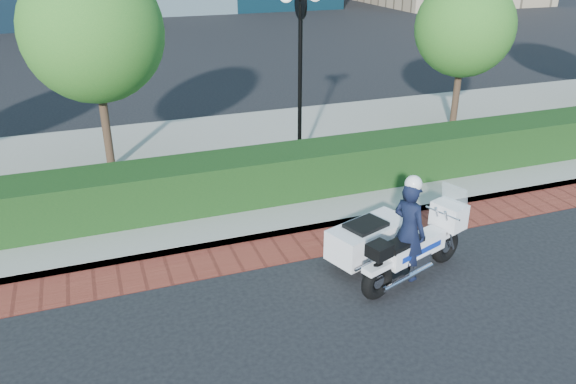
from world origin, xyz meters
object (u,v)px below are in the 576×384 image
object	(u,v)px
lamppost	(300,51)
police_motorcycle	(395,238)
tree_b	(93,32)
tree_c	(465,27)

from	to	relation	value
lamppost	police_motorcycle	world-z (taller)	lamppost
tree_b	police_motorcycle	xyz separation A→B (m)	(4.28, -6.40, -2.76)
lamppost	tree_c	distance (m)	5.65
tree_b	tree_c	size ratio (longest dim) A/B	1.14
tree_c	lamppost	bearing A→B (deg)	-166.70
tree_c	police_motorcycle	xyz separation A→B (m)	(-5.72, -6.40, -2.37)
lamppost	tree_b	bearing A→B (deg)	163.89
police_motorcycle	tree_b	bearing A→B (deg)	104.49
lamppost	tree_c	size ratio (longest dim) A/B	0.98
police_motorcycle	lamppost	bearing A→B (deg)	68.23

